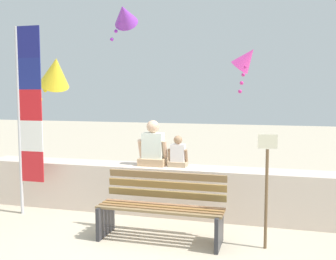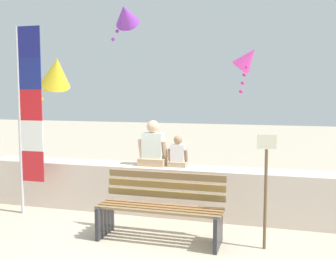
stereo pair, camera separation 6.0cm
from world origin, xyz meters
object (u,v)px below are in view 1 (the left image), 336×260
at_px(park_bench, 162,208).
at_px(sign_post, 267,182).
at_px(person_child, 178,154).
at_px(kite_purple, 124,15).
at_px(flag_banner, 27,111).
at_px(kite_yellow, 55,72).
at_px(kite_magenta, 246,59).
at_px(person_adult, 153,148).

bearing_deg(park_bench, sign_post, 0.69).
distance_m(person_child, kite_purple, 4.00).
distance_m(flag_banner, kite_purple, 3.63).
distance_m(person_child, kite_yellow, 3.14).
height_order(person_child, kite_purple, kite_purple).
bearing_deg(kite_yellow, park_bench, -35.20).
xyz_separation_m(flag_banner, kite_magenta, (3.24, 3.32, 1.03)).
bearing_deg(person_adult, flag_banner, -160.32).
bearing_deg(kite_yellow, sign_post, -24.97).
bearing_deg(kite_purple, person_child, -51.63).
xyz_separation_m(person_adult, kite_yellow, (-2.26, 0.78, 1.32)).
bearing_deg(kite_yellow, person_child, -16.19).
bearing_deg(sign_post, kite_magenta, 97.98).
height_order(kite_purple, sign_post, kite_purple).
bearing_deg(person_child, flag_banner, -163.71).
relative_size(kite_magenta, kite_purple, 1.17).
xyz_separation_m(kite_magenta, kite_yellow, (-3.60, -1.85, -0.33)).
relative_size(person_adult, kite_magenta, 0.68).
xyz_separation_m(flag_banner, kite_purple, (0.54, 2.96, 2.04)).
bearing_deg(park_bench, person_adult, 112.60).
height_order(person_child, kite_yellow, kite_yellow).
bearing_deg(kite_purple, flag_banner, -100.30).
height_order(person_adult, kite_yellow, kite_yellow).
distance_m(park_bench, person_child, 1.29).
bearing_deg(park_bench, kite_purple, 118.39).
height_order(flag_banner, kite_yellow, flag_banner).
bearing_deg(park_bench, kite_magenta, 77.37).
bearing_deg(kite_magenta, park_bench, -102.63).
xyz_separation_m(park_bench, kite_yellow, (-2.75, 1.94, 1.98)).
relative_size(person_child, flag_banner, 0.17).
bearing_deg(person_child, park_bench, -87.40).
distance_m(kite_magenta, sign_post, 4.24).
distance_m(park_bench, kite_purple, 5.12).
bearing_deg(kite_purple, sign_post, -46.56).
bearing_deg(kite_magenta, sign_post, -82.02).
relative_size(kite_yellow, sign_post, 0.67).
bearing_deg(flag_banner, person_child, 16.29).
xyz_separation_m(kite_magenta, kite_purple, (-2.70, -0.36, 1.01)).
relative_size(park_bench, sign_post, 1.17).
height_order(park_bench, person_adult, person_adult).
height_order(kite_magenta, sign_post, kite_magenta).
xyz_separation_m(kite_yellow, sign_post, (4.12, -1.92, -1.54)).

